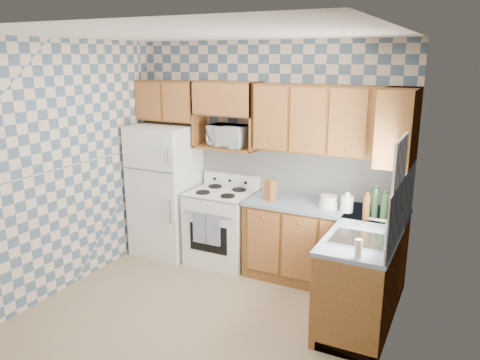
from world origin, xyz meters
name	(u,v)px	position (x,y,z in m)	size (l,w,h in m)	color
floor	(202,319)	(0.00, 0.00, 0.00)	(3.40, 3.40, 0.00)	#917C5E
back_wall	(268,156)	(0.00, 1.60, 1.35)	(3.40, 0.02, 2.70)	#4A6177
right_wall	(390,215)	(1.70, 0.00, 1.35)	(0.02, 3.20, 2.70)	#4A6177
backsplash_back	(298,171)	(0.40, 1.59, 1.20)	(2.60, 0.01, 0.56)	silver
backsplash_right	(402,205)	(1.69, 0.80, 1.20)	(0.01, 1.60, 0.56)	silver
refrigerator	(166,190)	(-1.27, 1.25, 0.84)	(0.75, 0.70, 1.68)	white
stove_body	(222,228)	(-0.47, 1.28, 0.45)	(0.76, 0.65, 0.90)	white
cooktop	(221,193)	(-0.47, 1.28, 0.91)	(0.76, 0.65, 0.03)	silver
backguard	(232,180)	(-0.47, 1.55, 1.00)	(0.76, 0.08, 0.17)	white
dish_towel_left	(200,228)	(-0.58, 0.93, 0.55)	(0.18, 0.03, 0.37)	navy
dish_towel_right	(213,230)	(-0.39, 0.93, 0.55)	(0.18, 0.03, 0.37)	navy
base_cabinets_back	(323,246)	(0.82, 1.30, 0.44)	(1.75, 0.60, 0.88)	#643412
base_cabinets_right	(365,274)	(1.40, 0.80, 0.44)	(0.60, 1.60, 0.88)	#643412
countertop_back	(325,207)	(0.82, 1.30, 0.90)	(1.77, 0.63, 0.04)	gray
countertop_right	(367,230)	(1.40, 0.80, 0.90)	(0.63, 1.60, 0.04)	gray
upper_cabinets_back	(333,120)	(0.82, 1.44, 1.85)	(1.75, 0.33, 0.74)	#643412
upper_cabinets_fridge	(170,101)	(-1.29, 1.44, 1.97)	(0.82, 0.33, 0.50)	#643412
upper_cabinets_right	(398,126)	(1.53, 1.25, 1.85)	(0.33, 0.70, 0.74)	#643412
microwave_shelf	(227,148)	(-0.47, 1.44, 1.44)	(0.80, 0.33, 0.03)	#643412
microwave	(229,136)	(-0.45, 1.45, 1.58)	(0.48, 0.32, 0.26)	white
sink	(360,240)	(1.40, 0.45, 0.93)	(0.48, 0.40, 0.03)	#B7B7BC
window	(398,188)	(1.69, 0.45, 1.45)	(0.02, 0.66, 0.86)	silver
bottle_0	(375,204)	(1.39, 1.09, 1.08)	(0.07, 0.07, 0.33)	black
bottle_1	(384,207)	(1.49, 1.04, 1.07)	(0.07, 0.07, 0.30)	black
bottle_2	(391,207)	(1.54, 1.13, 1.06)	(0.07, 0.07, 0.28)	#553214
bottle_3	(366,207)	(1.32, 1.04, 1.05)	(0.07, 0.07, 0.26)	#553214
knife_block	(270,190)	(0.20, 1.23, 1.04)	(0.11, 0.11, 0.23)	brown
electric_kettle	(347,204)	(1.09, 1.20, 1.00)	(0.13, 0.13, 0.17)	white
food_containers	(328,202)	(0.88, 1.25, 0.99)	(0.20, 0.20, 0.14)	silver
soap_bottle	(358,249)	(1.47, 0.05, 1.01)	(0.06, 0.06, 0.17)	silver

